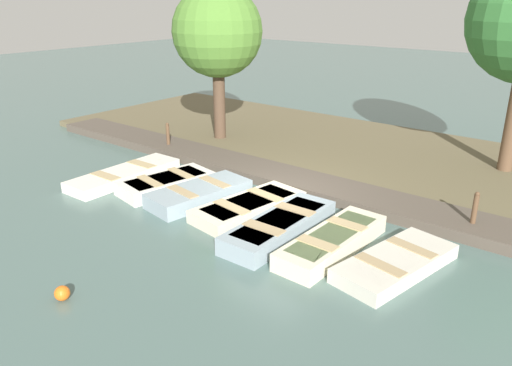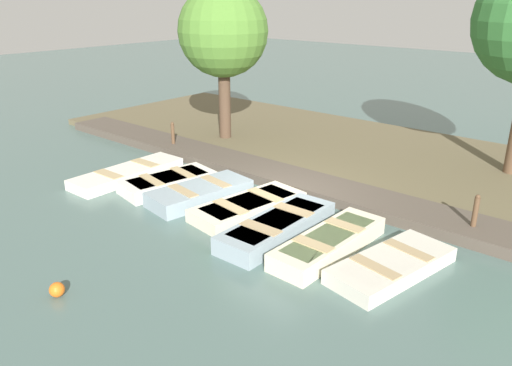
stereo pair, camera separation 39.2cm
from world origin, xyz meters
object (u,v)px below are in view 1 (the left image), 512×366
(rowboat_4, at_px, (280,226))
(rowboat_5, at_px, (332,241))
(rowboat_1, at_px, (166,183))
(mooring_post_near, at_px, (168,137))
(park_tree_far_left, at_px, (217,33))
(rowboat_2, at_px, (199,193))
(mooring_post_far, at_px, (474,213))
(rowboat_0, at_px, (124,175))
(buoy, at_px, (62,293))
(rowboat_3, at_px, (249,206))
(rowboat_6, at_px, (396,263))

(rowboat_4, height_order, rowboat_5, rowboat_4)
(rowboat_1, xyz_separation_m, mooring_post_near, (-2.49, -2.63, 0.33))
(rowboat_4, bearing_deg, park_tree_far_left, -128.45)
(rowboat_2, distance_m, park_tree_far_left, 6.69)
(rowboat_5, xyz_separation_m, park_tree_far_left, (-4.65, -7.48, 3.74))
(mooring_post_near, relative_size, mooring_post_far, 1.00)
(rowboat_0, height_order, rowboat_5, rowboat_5)
(buoy, bearing_deg, rowboat_2, -164.95)
(rowboat_3, height_order, rowboat_4, rowboat_4)
(rowboat_0, distance_m, rowboat_5, 7.09)
(buoy, xyz_separation_m, park_tree_far_left, (-9.33, -4.60, 3.81))
(rowboat_1, bearing_deg, rowboat_2, 100.35)
(mooring_post_near, bearing_deg, rowboat_1, 46.61)
(rowboat_1, xyz_separation_m, rowboat_2, (0.01, 1.32, 0.02))
(rowboat_4, relative_size, buoy, 11.73)
(mooring_post_far, bearing_deg, rowboat_3, -64.57)
(buoy, bearing_deg, mooring_post_near, -144.50)
(rowboat_3, bearing_deg, rowboat_5, 89.51)
(rowboat_1, height_order, mooring_post_near, mooring_post_near)
(rowboat_5, bearing_deg, park_tree_far_left, -120.26)
(buoy, bearing_deg, rowboat_0, -137.83)
(park_tree_far_left, bearing_deg, rowboat_2, 36.43)
(rowboat_3, bearing_deg, mooring_post_near, -104.34)
(buoy, bearing_deg, park_tree_far_left, -153.75)
(rowboat_2, relative_size, rowboat_5, 0.93)
(rowboat_5, relative_size, mooring_post_near, 3.01)
(rowboat_0, bearing_deg, rowboat_6, 89.77)
(rowboat_1, bearing_deg, rowboat_5, 98.80)
(mooring_post_near, bearing_deg, rowboat_4, 67.73)
(rowboat_1, distance_m, rowboat_2, 1.32)
(rowboat_6, distance_m, buoy, 6.41)
(rowboat_0, height_order, rowboat_3, rowboat_3)
(rowboat_3, xyz_separation_m, park_tree_far_left, (-4.24, -4.83, 3.78))
(rowboat_4, bearing_deg, mooring_post_near, -113.07)
(rowboat_0, relative_size, rowboat_2, 1.20)
(rowboat_4, bearing_deg, rowboat_6, 92.85)
(rowboat_2, xyz_separation_m, rowboat_4, (0.29, 2.87, 0.01))
(rowboat_3, xyz_separation_m, rowboat_6, (0.34, 4.08, -0.01))
(rowboat_5, relative_size, buoy, 11.25)
(rowboat_5, bearing_deg, mooring_post_far, 143.12)
(rowboat_6, distance_m, park_tree_far_left, 10.71)
(mooring_post_near, bearing_deg, rowboat_6, 74.69)
(mooring_post_far, bearing_deg, park_tree_far_left, -101.54)
(rowboat_0, xyz_separation_m, rowboat_3, (-0.44, 4.44, 0.01))
(rowboat_2, bearing_deg, buoy, 24.03)
(rowboat_6, relative_size, mooring_post_far, 2.84)
(rowboat_2, height_order, rowboat_3, rowboat_2)
(rowboat_1, relative_size, mooring_post_far, 2.68)
(mooring_post_far, relative_size, park_tree_far_left, 0.19)
(rowboat_4, distance_m, rowboat_6, 2.75)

